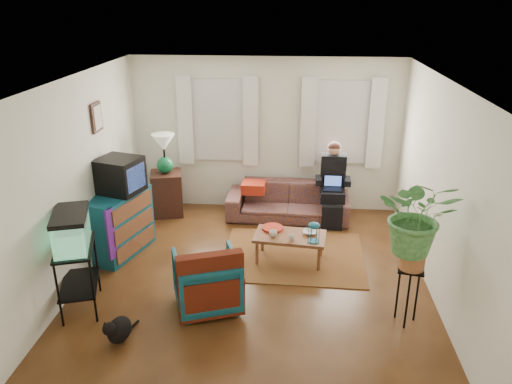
# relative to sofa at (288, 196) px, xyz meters

# --- Properties ---
(floor) EXTENTS (4.50, 5.00, 0.01)m
(floor) POSITION_rel_sofa_xyz_m (-0.40, -2.05, -0.39)
(floor) COLOR #4F2B14
(floor) RESTS_ON ground
(ceiling) EXTENTS (4.50, 5.00, 0.01)m
(ceiling) POSITION_rel_sofa_xyz_m (-0.40, -2.05, 2.21)
(ceiling) COLOR white
(ceiling) RESTS_ON wall_back
(wall_back) EXTENTS (4.50, 0.01, 2.60)m
(wall_back) POSITION_rel_sofa_xyz_m (-0.40, 0.45, 0.91)
(wall_back) COLOR silver
(wall_back) RESTS_ON floor
(wall_front) EXTENTS (4.50, 0.01, 2.60)m
(wall_front) POSITION_rel_sofa_xyz_m (-0.40, -4.55, 0.91)
(wall_front) COLOR silver
(wall_front) RESTS_ON floor
(wall_left) EXTENTS (0.01, 5.00, 2.60)m
(wall_left) POSITION_rel_sofa_xyz_m (-2.65, -2.05, 0.91)
(wall_left) COLOR silver
(wall_left) RESTS_ON floor
(wall_right) EXTENTS (0.01, 5.00, 2.60)m
(wall_right) POSITION_rel_sofa_xyz_m (1.85, -2.05, 0.91)
(wall_right) COLOR silver
(wall_right) RESTS_ON floor
(window_left) EXTENTS (1.08, 0.04, 1.38)m
(window_left) POSITION_rel_sofa_xyz_m (-1.20, 0.43, 1.16)
(window_left) COLOR white
(window_left) RESTS_ON wall_back
(window_right) EXTENTS (1.08, 0.04, 1.38)m
(window_right) POSITION_rel_sofa_xyz_m (0.85, 0.43, 1.16)
(window_right) COLOR white
(window_right) RESTS_ON wall_back
(curtains_left) EXTENTS (1.36, 0.06, 1.50)m
(curtains_left) POSITION_rel_sofa_xyz_m (-1.20, 0.35, 1.16)
(curtains_left) COLOR white
(curtains_left) RESTS_ON wall_back
(curtains_right) EXTENTS (1.36, 0.06, 1.50)m
(curtains_right) POSITION_rel_sofa_xyz_m (0.85, 0.35, 1.16)
(curtains_right) COLOR white
(curtains_right) RESTS_ON wall_back
(picture_frame) EXTENTS (0.04, 0.32, 0.40)m
(picture_frame) POSITION_rel_sofa_xyz_m (-2.62, -1.20, 1.56)
(picture_frame) COLOR #3D2616
(picture_frame) RESTS_ON wall_left
(area_rug) EXTENTS (2.04, 1.65, 0.01)m
(area_rug) POSITION_rel_sofa_xyz_m (0.11, -1.34, -0.39)
(area_rug) COLOR maroon
(area_rug) RESTS_ON floor
(sofa) EXTENTS (2.03, 0.84, 0.79)m
(sofa) POSITION_rel_sofa_xyz_m (0.00, 0.00, 0.00)
(sofa) COLOR brown
(sofa) RESTS_ON floor
(seated_person) EXTENTS (0.52, 0.63, 1.20)m
(seated_person) POSITION_rel_sofa_xyz_m (0.72, -0.02, 0.21)
(seated_person) COLOR black
(seated_person) RESTS_ON sofa
(side_table) EXTENTS (0.62, 0.62, 0.74)m
(side_table) POSITION_rel_sofa_xyz_m (-2.05, 0.00, -0.02)
(side_table) COLOR #392A15
(side_table) RESTS_ON floor
(table_lamp) EXTENTS (0.46, 0.46, 0.68)m
(table_lamp) POSITION_rel_sofa_xyz_m (-2.05, 0.00, 0.66)
(table_lamp) COLOR white
(table_lamp) RESTS_ON side_table
(dresser) EXTENTS (0.79, 1.13, 0.92)m
(dresser) POSITION_rel_sofa_xyz_m (-2.39, -1.42, 0.07)
(dresser) COLOR navy
(dresser) RESTS_ON floor
(crt_tv) EXTENTS (0.69, 0.65, 0.49)m
(crt_tv) POSITION_rel_sofa_xyz_m (-2.34, -1.33, 0.77)
(crt_tv) COLOR black
(crt_tv) RESTS_ON dresser
(aquarium_stand) EXTENTS (0.62, 0.83, 0.83)m
(aquarium_stand) POSITION_rel_sofa_xyz_m (-2.40, -2.82, 0.02)
(aquarium_stand) COLOR black
(aquarium_stand) RESTS_ON floor
(aquarium) EXTENTS (0.56, 0.75, 0.43)m
(aquarium) POSITION_rel_sofa_xyz_m (-2.40, -2.82, 0.65)
(aquarium) COLOR #7FD899
(aquarium) RESTS_ON aquarium_stand
(black_cat) EXTENTS (0.36, 0.44, 0.32)m
(black_cat) POSITION_rel_sofa_xyz_m (-1.75, -3.37, -0.23)
(black_cat) COLOR black
(black_cat) RESTS_ON floor
(armchair) EXTENTS (0.92, 0.89, 0.75)m
(armchair) POSITION_rel_sofa_xyz_m (-0.91, -2.65, -0.02)
(armchair) COLOR #12636E
(armchair) RESTS_ON floor
(serape_throw) EXTENTS (0.77, 0.42, 0.62)m
(serape_throw) POSITION_rel_sofa_xyz_m (-0.81, -2.93, 0.14)
(serape_throw) COLOR #9E0A0A
(serape_throw) RESTS_ON armchair
(coffee_table) EXTENTS (1.03, 0.64, 0.41)m
(coffee_table) POSITION_rel_sofa_xyz_m (0.06, -1.48, -0.19)
(coffee_table) COLOR brown
(coffee_table) RESTS_ON floor
(cup_a) EXTENTS (0.12, 0.12, 0.09)m
(cup_a) POSITION_rel_sofa_xyz_m (-0.17, -1.54, 0.06)
(cup_a) COLOR white
(cup_a) RESTS_ON coffee_table
(cup_b) EXTENTS (0.10, 0.10, 0.08)m
(cup_b) POSITION_rel_sofa_xyz_m (0.08, -1.64, 0.05)
(cup_b) COLOR beige
(cup_b) RESTS_ON coffee_table
(bowl) EXTENTS (0.21, 0.21, 0.05)m
(bowl) POSITION_rel_sofa_xyz_m (0.33, -1.42, 0.04)
(bowl) COLOR white
(bowl) RESTS_ON coffee_table
(snack_tray) EXTENTS (0.34, 0.34, 0.04)m
(snack_tray) POSITION_rel_sofa_xyz_m (-0.19, -1.32, 0.03)
(snack_tray) COLOR #B21414
(snack_tray) RESTS_ON coffee_table
(birdcage) EXTENTS (0.18, 0.18, 0.28)m
(birdcage) POSITION_rel_sofa_xyz_m (0.38, -1.65, 0.15)
(birdcage) COLOR #115B6B
(birdcage) RESTS_ON coffee_table
(plant_stand) EXTENTS (0.35, 0.35, 0.71)m
(plant_stand) POSITION_rel_sofa_xyz_m (1.40, -2.79, -0.04)
(plant_stand) COLOR black
(plant_stand) RESTS_ON floor
(potted_plant) EXTENTS (0.93, 0.85, 0.90)m
(potted_plant) POSITION_rel_sofa_xyz_m (1.40, -2.79, 0.81)
(potted_plant) COLOR #599947
(potted_plant) RESTS_ON plant_stand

